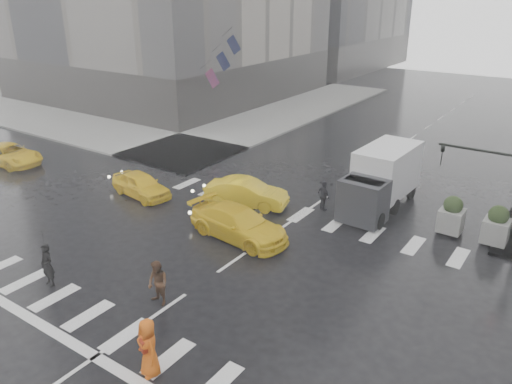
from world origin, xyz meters
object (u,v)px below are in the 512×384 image
Objects in this scene: pedestrian_brown at (158,283)px; pedestrian_orange at (148,347)px; box_truck at (381,178)px; taxi_mid at (246,193)px; traffic_signal_pole at (505,181)px; taxi_front at (141,185)px.

pedestrian_orange reaches higher than pedestrian_brown.
pedestrian_brown is at bearing 152.28° from pedestrian_orange.
taxi_mid is at bearing -146.02° from box_truck.
taxi_front is at bearing -164.45° from traffic_signal_pole.
pedestrian_orange reaches higher than taxi_front.
traffic_signal_pole is 18.64m from taxi_front.
pedestrian_orange is at bearing -123.31° from taxi_front.
box_truck is at bearing 83.23° from pedestrian_brown.
traffic_signal_pole is 16.53m from pedestrian_orange.
traffic_signal_pole is 6.29m from box_truck.
pedestrian_orange is at bearing -91.46° from box_truck.
taxi_mid is at bearing 134.35° from pedestrian_orange.
taxi_front is at bearing 95.99° from taxi_mid.
box_truck reaches higher than taxi_front.
pedestrian_brown is at bearing -128.05° from traffic_signal_pole.
taxi_mid is (-12.08, -2.65, -2.48)m from traffic_signal_pole.
pedestrian_brown is at bearing -102.38° from box_truck.
box_truck is (3.39, 13.14, 0.84)m from pedestrian_brown.
traffic_signal_pole reaches higher than taxi_mid.
taxi_front is (-10.79, 9.86, -0.28)m from pedestrian_orange.
taxi_mid is (-2.68, 9.36, -0.15)m from pedestrian_brown.
taxi_mid reaches higher than taxi_front.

